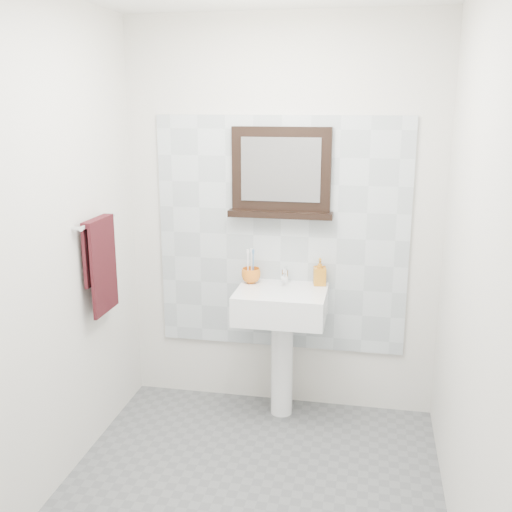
{
  "coord_description": "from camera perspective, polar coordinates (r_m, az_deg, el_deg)",
  "views": [
    {
      "loc": [
        0.56,
        -2.6,
        1.98
      ],
      "look_at": [
        -0.06,
        0.55,
        1.15
      ],
      "focal_mm": 42.0,
      "sensor_mm": 36.0,
      "label": 1
    }
  ],
  "objects": [
    {
      "name": "back_wall",
      "position": [
        3.81,
        2.44,
        3.45
      ],
      "size": [
        2.0,
        0.01,
        2.5
      ],
      "primitive_type": "cube",
      "color": "silver",
      "rests_on": "ground"
    },
    {
      "name": "hand_towel",
      "position": [
        3.51,
        -14.59,
        -0.2
      ],
      "size": [
        0.06,
        0.3,
        0.55
      ],
      "color": "black",
      "rests_on": "towel_bar"
    },
    {
      "name": "towel_bar",
      "position": [
        3.47,
        -14.91,
        3.16
      ],
      "size": [
        0.07,
        0.4,
        0.03
      ],
      "color": "silver",
      "rests_on": "left_wall"
    },
    {
      "name": "floor",
      "position": [
        3.31,
        -0.92,
        -22.21
      ],
      "size": [
        2.0,
        2.2,
        0.01
      ],
      "primitive_type": "cube",
      "color": "#5D6062",
      "rests_on": "ground"
    },
    {
      "name": "toothbrushes",
      "position": [
        3.78,
        -0.49,
        -0.77
      ],
      "size": [
        0.05,
        0.04,
        0.21
      ],
      "color": "white",
      "rests_on": "toothbrush_cup"
    },
    {
      "name": "right_wall",
      "position": [
        2.73,
        19.96,
        -1.86
      ],
      "size": [
        0.01,
        2.2,
        2.5
      ],
      "primitive_type": "cube",
      "color": "silver",
      "rests_on": "ground"
    },
    {
      "name": "soap_dispenser",
      "position": [
        3.77,
        6.09,
        -1.51
      ],
      "size": [
        0.09,
        0.09,
        0.17
      ],
      "primitive_type": "imported",
      "rotation": [
        0.0,
        0.0,
        0.18
      ],
      "color": "#BA5515",
      "rests_on": "pedestal_sink"
    },
    {
      "name": "pedestal_sink",
      "position": [
        3.74,
        2.43,
        -5.89
      ],
      "size": [
        0.55,
        0.44,
        0.96
      ],
      "color": "white",
      "rests_on": "ground"
    },
    {
      "name": "splashback",
      "position": [
        3.82,
        2.39,
        1.94
      ],
      "size": [
        1.6,
        0.02,
        1.5
      ],
      "primitive_type": "cube",
      "color": "#B5BFC4",
      "rests_on": "back_wall"
    },
    {
      "name": "toothbrush_cup",
      "position": [
        3.8,
        -0.48,
        -1.87
      ],
      "size": [
        0.15,
        0.15,
        0.1
      ],
      "primitive_type": "imported",
      "rotation": [
        0.0,
        0.0,
        -0.34
      ],
      "color": "orange",
      "rests_on": "pedestal_sink"
    },
    {
      "name": "front_wall",
      "position": [
        1.75,
        -8.67,
        -10.2
      ],
      "size": [
        2.0,
        0.01,
        2.5
      ],
      "primitive_type": "cube",
      "color": "silver",
      "rests_on": "ground"
    },
    {
      "name": "left_wall",
      "position": [
        3.11,
        -19.34,
        0.13
      ],
      "size": [
        0.01,
        2.2,
        2.5
      ],
      "primitive_type": "cube",
      "color": "silver",
      "rests_on": "ground"
    },
    {
      "name": "framed_mirror",
      "position": [
        3.72,
        2.41,
        7.74
      ],
      "size": [
        0.65,
        0.11,
        0.55
      ],
      "color": "black",
      "rests_on": "back_wall"
    }
  ]
}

